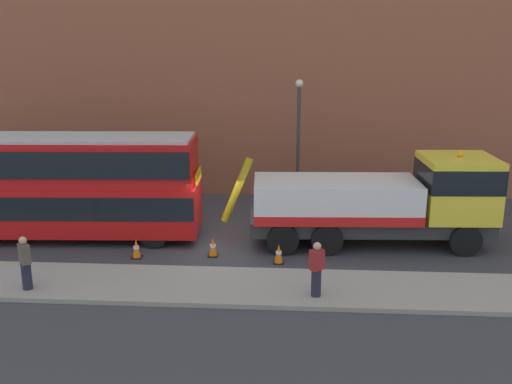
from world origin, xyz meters
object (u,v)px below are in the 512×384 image
Objects in this scene: pedestrian_bystander at (317,270)px; street_lamp at (298,132)px; traffic_cone_near_bus at (136,249)px; traffic_cone_near_truck at (279,254)px; recovery_tow_truck at (383,200)px; traffic_cone_midway at (213,247)px; double_decker_bus at (56,183)px; pedestrian_onlooker at (25,264)px.

street_lamp is at bearing -31.01° from pedestrian_bystander.
traffic_cone_near_truck is at bearing -1.88° from traffic_cone_near_bus.
recovery_tow_truck reaches higher than traffic_cone_midway.
traffic_cone_near_truck is (-1.20, 2.86, -0.64)m from pedestrian_bystander.
double_decker_bus is 15.47× the size of traffic_cone_near_bus.
double_decker_bus is (-12.52, -0.02, 0.47)m from recovery_tow_truck.
pedestrian_onlooker is at bearing -159.10° from recovery_tow_truck.
double_decker_bus is 10.77m from street_lamp.
traffic_cone_near_bus is 9.71m from street_lamp.
double_decker_bus is 15.47× the size of traffic_cone_midway.
traffic_cone_midway is (2.72, 0.35, 0.00)m from traffic_cone_near_bus.
pedestrian_onlooker is 2.38× the size of traffic_cone_near_truck.
pedestrian_onlooker reaches higher than traffic_cone_near_truck.
double_decker_bus reaches higher than recovery_tow_truck.
street_lamp is (-3.17, 5.17, 1.71)m from recovery_tow_truck.
pedestrian_onlooker reaches higher than traffic_cone_near_bus.
traffic_cone_near_truck is at bearing -153.74° from recovery_tow_truck.
recovery_tow_truck reaches higher than pedestrian_onlooker.
pedestrian_onlooker is at bearing -146.84° from traffic_cone_midway.
recovery_tow_truck reaches higher than traffic_cone_near_bus.
double_decker_bus reaches higher than pedestrian_bystander.
pedestrian_onlooker is 2.38× the size of traffic_cone_near_bus.
recovery_tow_truck is at bearing 12.44° from traffic_cone_near_bus.
pedestrian_bystander is 10.49m from street_lamp.
traffic_cone_near_bus is 1.00× the size of traffic_cone_midway.
street_lamp is at bearing 8.33° from pedestrian_onlooker.
pedestrian_onlooker is at bearing -129.23° from street_lamp.
double_decker_bus reaches higher than traffic_cone_near_bus.
double_decker_bus is 1.91× the size of street_lamp.
traffic_cone_near_bus is 0.12× the size of street_lamp.
street_lamp is at bearing 26.14° from double_decker_bus.
pedestrian_onlooker reaches higher than traffic_cone_midway.
traffic_cone_near_bus is at bearing -172.67° from traffic_cone_midway.
street_lamp reaches higher than traffic_cone_midway.
traffic_cone_midway is (-6.24, -1.63, -1.42)m from recovery_tow_truck.
double_decker_bus is at bearing -150.96° from street_lamp.
double_decker_bus is at bearing 151.26° from traffic_cone_near_bus.
traffic_cone_near_bus is 1.00× the size of traffic_cone_near_truck.
traffic_cone_midway is (-3.59, 3.38, -0.64)m from pedestrian_bystander.
recovery_tow_truck is 6.60m from traffic_cone_midway.
street_lamp reaches higher than traffic_cone_near_truck.
pedestrian_bystander is at bearing -67.29° from traffic_cone_near_truck.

